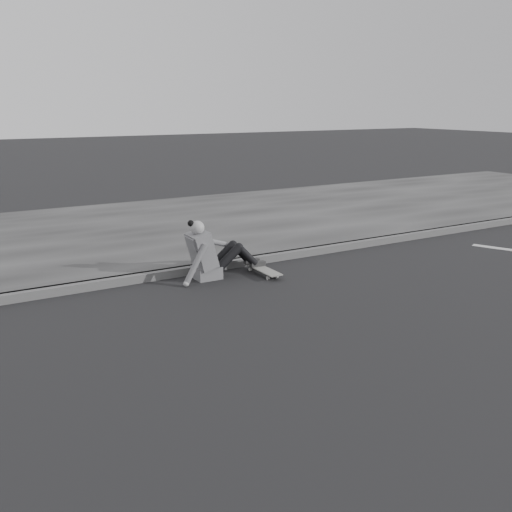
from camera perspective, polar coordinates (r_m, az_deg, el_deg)
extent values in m
plane|color=black|center=(7.74, 16.82, -4.10)|extent=(80.00, 80.00, 0.00)
cube|color=#4B4B4B|center=(9.57, 5.61, 0.48)|extent=(24.00, 0.16, 0.12)
cube|color=#333333|center=(12.08, -2.77, 3.58)|extent=(24.00, 6.00, 0.12)
cylinder|color=#A9A9A3|center=(8.18, 1.20, -2.20)|extent=(0.03, 0.05, 0.05)
cylinder|color=#A9A9A3|center=(8.26, 2.09, -2.05)|extent=(0.03, 0.05, 0.05)
cylinder|color=#A9A9A3|center=(8.61, -0.60, -1.32)|extent=(0.03, 0.05, 0.05)
cylinder|color=#A9A9A3|center=(8.68, 0.26, -1.18)|extent=(0.03, 0.05, 0.05)
cube|color=#333336|center=(8.21, 1.65, -1.94)|extent=(0.16, 0.04, 0.03)
cube|color=#333336|center=(8.64, -0.17, -1.07)|extent=(0.16, 0.04, 0.03)
cube|color=slate|center=(8.42, 0.72, -1.33)|extent=(0.20, 0.78, 0.02)
cube|color=#59595C|center=(8.27, -4.94, -1.62)|extent=(0.36, 0.34, 0.18)
cube|color=#59595C|center=(8.15, -5.44, 0.60)|extent=(0.37, 0.40, 0.57)
cube|color=#59595C|center=(8.07, -6.30, 1.31)|extent=(0.14, 0.30, 0.20)
cylinder|color=gray|center=(8.07, -5.80, 2.21)|extent=(0.09, 0.09, 0.08)
sphere|color=gray|center=(8.05, -5.89, 2.82)|extent=(0.20, 0.20, 0.20)
sphere|color=black|center=(8.02, -6.55, 3.27)|extent=(0.09, 0.09, 0.09)
cylinder|color=black|center=(8.27, -2.73, -0.17)|extent=(0.43, 0.13, 0.39)
cylinder|color=black|center=(8.42, -3.30, 0.10)|extent=(0.43, 0.13, 0.39)
cylinder|color=black|center=(8.41, -0.92, 0.06)|extent=(0.35, 0.11, 0.36)
cylinder|color=black|center=(8.56, -1.51, 0.33)|extent=(0.35, 0.11, 0.36)
sphere|color=black|center=(8.31, -1.74, 0.88)|extent=(0.13, 0.13, 0.13)
sphere|color=black|center=(8.46, -2.32, 1.13)|extent=(0.13, 0.13, 0.13)
cube|color=#282828|center=(8.54, 0.17, -0.79)|extent=(0.24, 0.08, 0.07)
cube|color=#282828|center=(8.69, -0.43, -0.52)|extent=(0.24, 0.08, 0.07)
cylinder|color=#59595C|center=(7.92, -6.09, -0.89)|extent=(0.38, 0.08, 0.58)
sphere|color=gray|center=(7.93, -7.00, -2.79)|extent=(0.08, 0.08, 0.08)
cylinder|color=#59595C|center=(8.37, -4.42, 1.44)|extent=(0.48, 0.08, 0.21)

